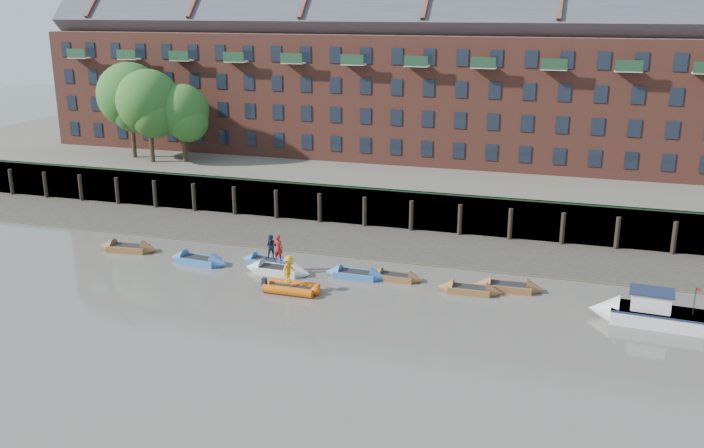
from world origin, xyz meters
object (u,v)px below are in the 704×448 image
at_px(rowboat_3, 278,270).
at_px(rib_tender, 293,288).
at_px(rowboat_6, 469,290).
at_px(person_rower_b, 271,247).
at_px(motor_launch, 638,311).
at_px(rowboat_7, 508,287).
at_px(person_rib_crew, 289,270).
at_px(rowboat_0, 128,248).
at_px(rowboat_4, 356,275).
at_px(person_rower_a, 278,248).
at_px(rowboat_1, 198,260).
at_px(rowboat_5, 395,277).
at_px(rowboat_2, 267,262).

bearing_deg(rowboat_3, rib_tender, -50.07).
distance_m(rowboat_6, person_rower_b, 13.89).
bearing_deg(motor_launch, rowboat_6, -4.91).
xyz_separation_m(rowboat_6, rowboat_7, (2.36, 1.19, 0.02)).
bearing_deg(person_rower_b, person_rib_crew, -62.32).
relative_size(rowboat_6, person_rib_crew, 2.28).
bearing_deg(rowboat_0, person_rower_b, -9.96).
bearing_deg(rib_tender, rowboat_4, 51.09).
bearing_deg(rowboat_0, rib_tender, -20.79).
height_order(rib_tender, person_rower_a, person_rower_a).
xyz_separation_m(rowboat_7, person_rower_a, (-15.56, -1.61, 1.65)).
relative_size(rowboat_1, rowboat_5, 1.21).
xyz_separation_m(rowboat_4, rowboat_7, (10.23, 0.75, 0.01)).
bearing_deg(person_rower_a, rowboat_4, -170.46).
height_order(rowboat_4, person_rib_crew, person_rib_crew).
height_order(rowboat_5, motor_launch, motor_launch).
distance_m(rowboat_2, rowboat_4, 6.93).
height_order(rowboat_1, rowboat_5, rowboat_1).
bearing_deg(rowboat_7, rowboat_4, -179.34).
bearing_deg(person_rib_crew, rowboat_2, 49.99).
relative_size(rowboat_2, motor_launch, 0.64).
xyz_separation_m(rowboat_0, rowboat_1, (6.45, -0.91, -0.00)).
bearing_deg(rowboat_5, rowboat_7, 4.52).
bearing_deg(rowboat_5, person_rower_a, -169.04).
distance_m(rowboat_7, person_rower_a, 15.73).
distance_m(rowboat_0, rowboat_4, 18.14).
bearing_deg(rowboat_0, person_rib_crew, -21.14).
xyz_separation_m(rowboat_0, person_rower_a, (12.80, -1.09, 1.64)).
distance_m(rowboat_1, person_rower_b, 5.96).
bearing_deg(rib_tender, rowboat_7, 18.98).
xyz_separation_m(rowboat_3, motor_launch, (23.41, -1.14, 0.42)).
bearing_deg(rowboat_0, rowboat_1, -13.89).
bearing_deg(person_rower_a, rib_tender, 128.26).
bearing_deg(motor_launch, person_rib_crew, 8.70).
height_order(rowboat_0, rowboat_6, rowboat_0).
relative_size(rowboat_2, person_rower_a, 2.23).
relative_size(rowboat_6, motor_launch, 0.65).
bearing_deg(rowboat_2, motor_launch, -1.61).
xyz_separation_m(motor_launch, person_rib_crew, (-21.35, -1.78, 0.87)).
relative_size(rowboat_5, person_rower_b, 2.28).
height_order(rowboat_6, person_rower_a, person_rower_a).
bearing_deg(person_rower_b, rowboat_6, -10.77).
distance_m(rowboat_4, person_rower_a, 5.65).
relative_size(rowboat_1, rowboat_2, 1.16).
relative_size(rowboat_3, rowboat_6, 1.15).
height_order(rowboat_2, rowboat_4, rowboat_4).
relative_size(rowboat_1, person_rower_a, 2.57).
bearing_deg(motor_launch, rowboat_0, 0.36).
distance_m(rowboat_1, rowboat_6, 19.55).
bearing_deg(motor_launch, rib_tender, 8.70).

